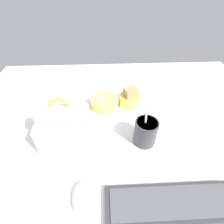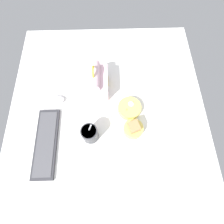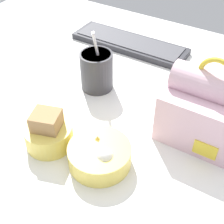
{
  "view_description": "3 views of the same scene",
  "coord_description": "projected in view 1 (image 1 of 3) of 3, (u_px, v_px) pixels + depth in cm",
  "views": [
    {
      "loc": [
        7.4,
        50.49,
        54.35
      ],
      "look_at": [
        4.87,
        -2.49,
        7.0
      ],
      "focal_mm": 28.0,
      "sensor_mm": 36.0,
      "label": 1
    },
    {
      "loc": [
        -30.85,
        -1.47,
        92.23
      ],
      "look_at": [
        4.87,
        -2.49,
        7.0
      ],
      "focal_mm": 28.0,
      "sensor_mm": 36.0,
      "label": 2
    },
    {
      "loc": [
        31.19,
        -45.58,
        51.78
      ],
      "look_at": [
        4.87,
        -2.49,
        7.0
      ],
      "focal_mm": 50.0,
      "sensor_mm": 36.0,
      "label": 3
    }
  ],
  "objects": [
    {
      "name": "keyboard",
      "position": [
        171.0,
        203.0,
        0.49
      ],
      "size": [
        36.62,
        11.01,
        2.1
      ],
      "color": "#2D2D33",
      "rests_on": "desk_surface"
    },
    {
      "name": "desk_surface",
      "position": [
        124.0,
        126.0,
        0.73
      ],
      "size": [
        140.0,
        110.0,
        2.0
      ],
      "color": "white",
      "rests_on": "ground"
    },
    {
      "name": "bento_bowl_sandwich",
      "position": [
        130.0,
        99.0,
        0.81
      ],
      "size": [
        10.18,
        10.18,
        8.55
      ],
      "color": "#EFD65B",
      "rests_on": "desk_surface"
    },
    {
      "name": "computer_mouse",
      "position": [
        82.0,
        196.0,
        0.5
      ],
      "size": [
        5.45,
        9.58,
        2.91
      ],
      "color": "silver",
      "rests_on": "desk_surface"
    },
    {
      "name": "lunch_bag",
      "position": [
        64.0,
        126.0,
        0.62
      ],
      "size": [
        17.11,
        14.6,
        19.48
      ],
      "color": "beige",
      "rests_on": "desk_surface"
    },
    {
      "name": "soup_cup",
      "position": [
        146.0,
        132.0,
        0.63
      ],
      "size": [
        8.33,
        8.33,
        16.71
      ],
      "color": "#333338",
      "rests_on": "desk_surface"
    },
    {
      "name": "bento_bowl_snacks",
      "position": [
        104.0,
        103.0,
        0.8
      ],
      "size": [
        12.67,
        12.67,
        5.56
      ],
      "color": "#EFD65B",
      "rests_on": "desk_surface"
    }
  ]
}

